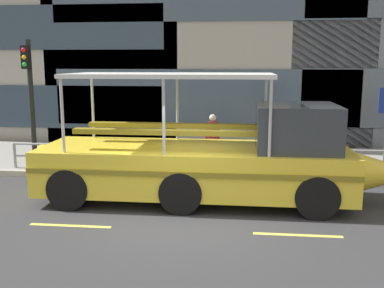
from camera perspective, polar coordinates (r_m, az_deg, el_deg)
name	(u,v)px	position (r m, az deg, el deg)	size (l,w,h in m)	color
ground_plane	(186,217)	(10.30, -0.80, -9.27)	(120.00, 120.00, 0.00)	#333335
sidewalk	(206,160)	(15.64, 1.76, -2.09)	(32.00, 4.80, 0.18)	gray
curb_edge	(199,178)	(13.22, 0.89, -4.40)	(32.00, 0.18, 0.18)	#B2ADA3
lane_centreline	(181,230)	(9.52, -1.44, -10.93)	(25.80, 0.12, 0.01)	#DBD64C
curb_guardrail	(209,155)	(13.39, 2.20, -1.44)	(12.37, 0.09, 0.81)	gray
traffic_light_pole	(30,90)	(15.19, -19.96, 6.50)	(0.24, 0.46, 3.99)	black
duck_tour_boat	(216,160)	(11.21, 3.11, -2.01)	(9.59, 2.52, 3.19)	yellow
pedestrian_near_bow	(326,140)	(14.13, 16.70, 0.47)	(0.22, 0.46, 1.59)	#47423D
pedestrian_mid_left	(213,134)	(14.53, 2.64, 1.27)	(0.46, 0.24, 1.64)	#47423D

